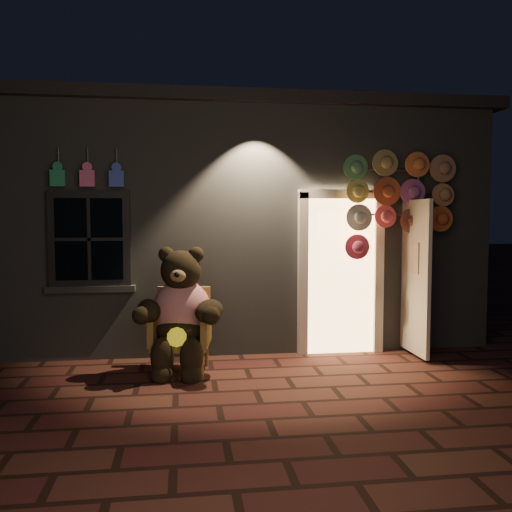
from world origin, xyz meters
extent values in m
plane|color=#4D281D|center=(0.00, 0.00, 0.00)|extent=(60.00, 60.00, 0.00)
cube|color=slate|center=(0.00, 4.00, 1.65)|extent=(7.00, 5.00, 3.30)
cube|color=black|center=(0.00, 4.00, 3.38)|extent=(7.30, 5.30, 0.16)
cube|color=black|center=(-1.90, 1.46, 1.55)|extent=(1.00, 0.10, 1.20)
cube|color=black|center=(-1.90, 1.43, 1.55)|extent=(0.82, 0.06, 1.02)
cube|color=slate|center=(-1.90, 1.46, 0.92)|extent=(1.10, 0.14, 0.08)
cube|color=#FFC272|center=(1.35, 1.48, 1.05)|extent=(0.92, 0.10, 2.10)
cube|color=beige|center=(0.83, 1.44, 1.05)|extent=(0.12, 0.12, 2.20)
cube|color=beige|center=(1.87, 1.44, 1.05)|extent=(0.12, 0.12, 2.20)
cube|color=beige|center=(1.35, 1.44, 2.13)|extent=(1.16, 0.12, 0.12)
cube|color=beige|center=(2.25, 1.10, 1.05)|extent=(0.05, 0.80, 2.00)
cube|color=#27905A|center=(-2.25, 1.38, 2.30)|extent=(0.18, 0.07, 0.20)
cylinder|color=#59595E|center=(-2.25, 1.44, 2.55)|extent=(0.02, 0.02, 0.25)
cube|color=#E25D92|center=(-1.90, 1.38, 2.30)|extent=(0.18, 0.07, 0.20)
cylinder|color=#59595E|center=(-1.90, 1.44, 2.55)|extent=(0.02, 0.02, 0.25)
cube|color=#3650BE|center=(-1.55, 1.38, 2.30)|extent=(0.18, 0.07, 0.20)
cylinder|color=#59595E|center=(-1.55, 1.44, 2.55)|extent=(0.02, 0.02, 0.25)
cube|color=#A0763E|center=(-0.78, 0.81, 0.34)|extent=(0.72, 0.69, 0.09)
cube|color=#A0763E|center=(-0.74, 1.08, 0.66)|extent=(0.64, 0.17, 0.64)
cube|color=#A0763E|center=(-1.08, 0.84, 0.52)|extent=(0.16, 0.55, 0.37)
cube|color=#A0763E|center=(-0.48, 0.75, 0.52)|extent=(0.16, 0.55, 0.37)
cylinder|color=#A0763E|center=(-1.09, 0.60, 0.15)|extent=(0.05, 0.05, 0.29)
cylinder|color=#A0763E|center=(-0.55, 0.52, 0.15)|extent=(0.05, 0.05, 0.29)
cylinder|color=#A0763E|center=(-1.01, 1.11, 0.15)|extent=(0.05, 0.05, 0.29)
cylinder|color=#A0763E|center=(-0.47, 1.02, 0.15)|extent=(0.05, 0.05, 0.29)
ellipsoid|color=red|center=(-0.76, 0.87, 0.72)|extent=(0.77, 0.66, 0.73)
ellipsoid|color=black|center=(-0.78, 0.79, 0.51)|extent=(0.64, 0.57, 0.34)
sphere|color=black|center=(-0.77, 0.82, 1.20)|extent=(0.54, 0.54, 0.47)
sphere|color=black|center=(-0.94, 0.87, 1.39)|extent=(0.18, 0.18, 0.18)
sphere|color=black|center=(-0.59, 0.82, 1.39)|extent=(0.18, 0.18, 0.18)
ellipsoid|color=olive|center=(-0.80, 0.60, 1.16)|extent=(0.20, 0.16, 0.15)
ellipsoid|color=black|center=(-1.14, 0.70, 0.75)|extent=(0.35, 0.52, 0.27)
ellipsoid|color=black|center=(-0.45, 0.59, 0.75)|extent=(0.46, 0.55, 0.27)
ellipsoid|color=black|center=(-0.98, 0.51, 0.26)|extent=(0.27, 0.27, 0.45)
ellipsoid|color=black|center=(-0.66, 0.46, 0.26)|extent=(0.27, 0.27, 0.45)
sphere|color=black|center=(-0.99, 0.45, 0.08)|extent=(0.25, 0.25, 0.25)
sphere|color=black|center=(-0.67, 0.40, 0.08)|extent=(0.25, 0.25, 0.25)
cylinder|color=yellow|center=(-0.82, 0.48, 0.49)|extent=(0.24, 0.12, 0.22)
cylinder|color=#59595E|center=(2.39, 1.38, 1.32)|extent=(0.04, 0.04, 2.64)
cylinder|color=#59595E|center=(2.10, 1.36, 2.45)|extent=(1.18, 0.03, 0.03)
cylinder|color=#59595E|center=(2.10, 1.36, 2.15)|extent=(1.18, 0.03, 0.03)
cylinder|color=#59595E|center=(2.10, 1.36, 1.86)|extent=(1.18, 0.03, 0.03)
cylinder|color=#549160|center=(1.50, 1.30, 2.50)|extent=(0.33, 0.11, 0.34)
cylinder|color=#A48E4E|center=(1.89, 1.27, 2.50)|extent=(0.33, 0.11, 0.34)
cylinder|color=orange|center=(2.28, 1.24, 2.50)|extent=(0.33, 0.11, 0.34)
cylinder|color=#B57859|center=(2.68, 1.30, 2.50)|extent=(0.33, 0.11, 0.34)
cylinder|color=#DEC95A|center=(1.50, 1.27, 2.15)|extent=(0.33, 0.11, 0.34)
cylinder|color=#BB4F2A|center=(1.89, 1.24, 2.15)|extent=(0.33, 0.11, 0.34)
cylinder|color=#BE5C9D|center=(2.28, 1.30, 2.15)|extent=(0.33, 0.11, 0.34)
cylinder|color=tan|center=(2.68, 1.27, 2.15)|extent=(0.33, 0.11, 0.34)
cylinder|color=#EFE4C3|center=(1.50, 1.24, 1.81)|extent=(0.33, 0.11, 0.34)
cylinder|color=#F05864|center=(1.89, 1.30, 1.81)|extent=(0.33, 0.11, 0.34)
cylinder|color=brown|center=(2.28, 1.27, 1.81)|extent=(0.33, 0.11, 0.34)
cylinder|color=orange|center=(2.68, 1.24, 1.81)|extent=(0.33, 0.11, 0.34)
cylinder|color=#AE344F|center=(1.50, 1.30, 1.47)|extent=(0.33, 0.11, 0.34)
camera|label=1|loc=(-0.75, -5.54, 1.81)|focal=38.00mm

